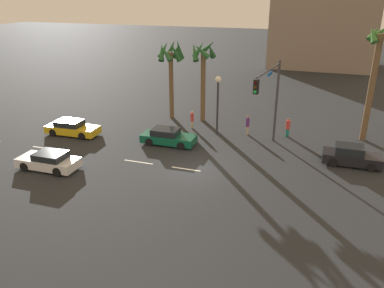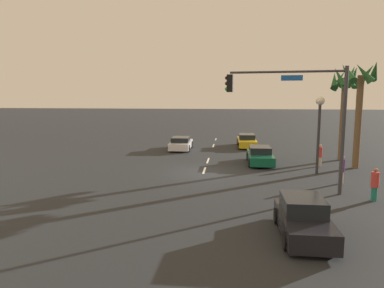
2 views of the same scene
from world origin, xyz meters
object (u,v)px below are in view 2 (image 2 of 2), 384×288
car_1 (247,141)px  car_2 (303,219)px  streetlamp (319,119)px  palm_tree_2 (360,91)px  pedestrian_2 (342,169)px  traffic_signal (302,107)px  pedestrian_1 (320,155)px  car_3 (260,156)px  palm_tree_0 (344,89)px  car_0 (181,144)px  pedestrian_0 (375,184)px

car_1 → car_2: 22.71m
car_1 → car_2: size_ratio=1.16×
streetlamp → palm_tree_2: palm_tree_2 is taller
car_2 → pedestrian_2: 9.09m
streetlamp → palm_tree_2: 4.37m
car_2 → traffic_signal: bearing=170.9°
car_2 → traffic_signal: 7.36m
pedestrian_2 → pedestrian_1: bearing=-179.6°
car_1 → palm_tree_2: size_ratio=0.61×
car_1 → traffic_signal: bearing=7.3°
car_3 → car_2: bearing=2.0°
palm_tree_0 → car_1: bearing=-131.9°
car_2 → car_3: size_ratio=0.91×
car_2 → palm_tree_0: size_ratio=0.53×
car_0 → pedestrian_0: 19.32m
traffic_signal → palm_tree_2: size_ratio=0.87×
pedestrian_1 → pedestrian_0: bearing=4.0°
pedestrian_0 → pedestrian_2: pedestrian_2 is taller
car_0 → pedestrian_2: bearing=43.7°
streetlamp → palm_tree_2: (-2.33, 3.21, 1.82)m
car_0 → car_3: size_ratio=0.98×
palm_tree_2 → car_2: bearing=-25.4°
pedestrian_1 → palm_tree_2: palm_tree_2 is taller
traffic_signal → palm_tree_2: (-6.94, 5.22, 0.92)m
car_3 → car_0: bearing=-131.3°
car_3 → pedestrian_1: pedestrian_1 is taller
pedestrian_2 → traffic_signal: bearing=-53.6°
car_2 → car_3: car_2 is taller
car_0 → palm_tree_2: palm_tree_2 is taller
traffic_signal → palm_tree_0: palm_tree_0 is taller
car_1 → streetlamp: 12.98m
pedestrian_2 → car_1: bearing=-161.0°
pedestrian_1 → traffic_signal: bearing=-21.3°
car_1 → pedestrian_1: 10.58m
pedestrian_2 → palm_tree_0: bearing=164.2°
traffic_signal → pedestrian_1: bearing=158.7°
traffic_signal → car_0: bearing=-148.7°
car_2 → pedestrian_2: pedestrian_2 is taller
car_3 → streetlamp: streetlamp is taller
streetlamp → pedestrian_2: streetlamp is taller
car_0 → palm_tree_0: palm_tree_0 is taller
car_1 → car_3: (8.72, 0.65, 0.00)m
traffic_signal → palm_tree_0: 11.31m
pedestrian_1 → palm_tree_2: size_ratio=0.21×
car_1 → streetlamp: bearing=19.1°
car_0 → car_1: bearing=112.0°
streetlamp → palm_tree_2: size_ratio=0.67×
car_0 → pedestrian_1: bearing=58.9°
traffic_signal → pedestrian_0: bearing=69.3°
streetlamp → pedestrian_1: streetlamp is taller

